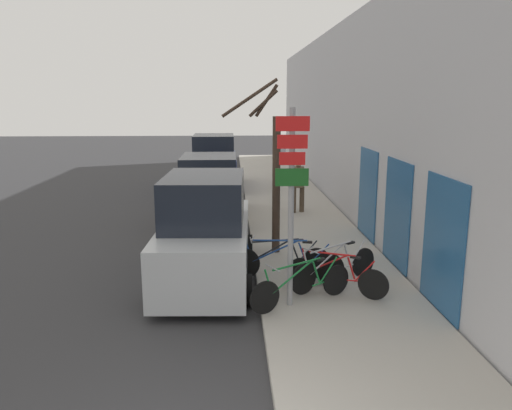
{
  "coord_description": "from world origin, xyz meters",
  "views": [
    {
      "loc": [
        0.49,
        -4.38,
        3.9
      ],
      "look_at": [
        1.01,
        6.2,
        1.66
      ],
      "focal_mm": 35.0,
      "sensor_mm": 36.0,
      "label": 1
    }
  ],
  "objects_px": {
    "bicycle_0": "(302,285)",
    "parked_car_2": "(214,165)",
    "signpost": "(291,197)",
    "street_tree": "(274,174)",
    "bicycle_4": "(280,260)",
    "pedestrian_near": "(298,182)",
    "bicycle_2": "(335,267)",
    "bicycle_3": "(286,263)",
    "bicycle_1": "(336,275)",
    "parked_car_0": "(206,234)",
    "parked_car_1": "(210,192)"
  },
  "relations": [
    {
      "from": "bicycle_0",
      "to": "parked_car_2",
      "type": "distance_m",
      "value": 13.06
    },
    {
      "from": "signpost",
      "to": "street_tree",
      "type": "bearing_deg",
      "value": 90.53
    },
    {
      "from": "bicycle_4",
      "to": "pedestrian_near",
      "type": "height_order",
      "value": "pedestrian_near"
    },
    {
      "from": "street_tree",
      "to": "bicycle_2",
      "type": "bearing_deg",
      "value": -65.88
    },
    {
      "from": "bicycle_2",
      "to": "bicycle_3",
      "type": "bearing_deg",
      "value": 38.76
    },
    {
      "from": "bicycle_4",
      "to": "pedestrian_near",
      "type": "xyz_separation_m",
      "value": [
        1.2,
        6.23,
        0.67
      ]
    },
    {
      "from": "signpost",
      "to": "bicycle_1",
      "type": "relative_size",
      "value": 2.02
    },
    {
      "from": "bicycle_2",
      "to": "parked_car_0",
      "type": "height_order",
      "value": "parked_car_0"
    },
    {
      "from": "bicycle_0",
      "to": "pedestrian_near",
      "type": "relative_size",
      "value": 1.12
    },
    {
      "from": "bicycle_3",
      "to": "parked_car_1",
      "type": "distance_m",
      "value": 6.05
    },
    {
      "from": "signpost",
      "to": "pedestrian_near",
      "type": "bearing_deg",
      "value": 81.44
    },
    {
      "from": "bicycle_0",
      "to": "pedestrian_near",
      "type": "distance_m",
      "value": 7.85
    },
    {
      "from": "bicycle_4",
      "to": "pedestrian_near",
      "type": "bearing_deg",
      "value": -13.14
    },
    {
      "from": "bicycle_2",
      "to": "signpost",
      "type": "bearing_deg",
      "value": 99.96
    },
    {
      "from": "parked_car_2",
      "to": "bicycle_4",
      "type": "bearing_deg",
      "value": -81.43
    },
    {
      "from": "bicycle_4",
      "to": "parked_car_0",
      "type": "bearing_deg",
      "value": 79.71
    },
    {
      "from": "bicycle_1",
      "to": "street_tree",
      "type": "bearing_deg",
      "value": 51.27
    },
    {
      "from": "bicycle_1",
      "to": "parked_car_0",
      "type": "relative_size",
      "value": 0.38
    },
    {
      "from": "parked_car_0",
      "to": "street_tree",
      "type": "relative_size",
      "value": 1.1
    },
    {
      "from": "parked_car_1",
      "to": "street_tree",
      "type": "relative_size",
      "value": 1.05
    },
    {
      "from": "pedestrian_near",
      "to": "bicycle_0",
      "type": "bearing_deg",
      "value": 64.18
    },
    {
      "from": "parked_car_1",
      "to": "parked_car_2",
      "type": "distance_m",
      "value": 5.87
    },
    {
      "from": "bicycle_0",
      "to": "parked_car_1",
      "type": "distance_m",
      "value": 7.31
    },
    {
      "from": "bicycle_1",
      "to": "parked_car_0",
      "type": "distance_m",
      "value": 2.95
    },
    {
      "from": "bicycle_1",
      "to": "parked_car_1",
      "type": "xyz_separation_m",
      "value": [
        -2.76,
        6.48,
        0.48
      ]
    },
    {
      "from": "bicycle_3",
      "to": "bicycle_2",
      "type": "bearing_deg",
      "value": -94.96
    },
    {
      "from": "pedestrian_near",
      "to": "parked_car_1",
      "type": "bearing_deg",
      "value": -4.54
    },
    {
      "from": "bicycle_0",
      "to": "bicycle_2",
      "type": "xyz_separation_m",
      "value": [
        0.81,
        0.94,
        0.01
      ]
    },
    {
      "from": "signpost",
      "to": "pedestrian_near",
      "type": "xyz_separation_m",
      "value": [
        1.17,
        7.79,
        -1.02
      ]
    },
    {
      "from": "signpost",
      "to": "bicycle_0",
      "type": "bearing_deg",
      "value": 6.79
    },
    {
      "from": "signpost",
      "to": "parked_car_0",
      "type": "xyz_separation_m",
      "value": [
        -1.64,
        1.79,
        -1.15
      ]
    },
    {
      "from": "bicycle_0",
      "to": "street_tree",
      "type": "bearing_deg",
      "value": -24.44
    },
    {
      "from": "parked_car_1",
      "to": "parked_car_2",
      "type": "height_order",
      "value": "parked_car_2"
    },
    {
      "from": "parked_car_2",
      "to": "pedestrian_near",
      "type": "height_order",
      "value": "parked_car_2"
    },
    {
      "from": "parked_car_0",
      "to": "street_tree",
      "type": "distance_m",
      "value": 2.48
    },
    {
      "from": "signpost",
      "to": "bicycle_3",
      "type": "height_order",
      "value": "signpost"
    },
    {
      "from": "bicycle_4",
      "to": "street_tree",
      "type": "xyz_separation_m",
      "value": [
        -0.0,
        1.79,
        1.6
      ]
    },
    {
      "from": "bicycle_1",
      "to": "parked_car_2",
      "type": "xyz_separation_m",
      "value": [
        -2.8,
        12.36,
        0.59
      ]
    },
    {
      "from": "bicycle_2",
      "to": "pedestrian_near",
      "type": "distance_m",
      "value": 6.86
    },
    {
      "from": "pedestrian_near",
      "to": "signpost",
      "type": "bearing_deg",
      "value": 62.55
    },
    {
      "from": "pedestrian_near",
      "to": "bicycle_2",
      "type": "bearing_deg",
      "value": 69.97
    },
    {
      "from": "bicycle_0",
      "to": "bicycle_1",
      "type": "distance_m",
      "value": 0.92
    },
    {
      "from": "bicycle_0",
      "to": "bicycle_2",
      "type": "relative_size",
      "value": 1.01
    },
    {
      "from": "signpost",
      "to": "bicycle_4",
      "type": "distance_m",
      "value": 2.3
    },
    {
      "from": "bicycle_0",
      "to": "bicycle_3",
      "type": "relative_size",
      "value": 0.84
    },
    {
      "from": "signpost",
      "to": "parked_car_2",
      "type": "xyz_separation_m",
      "value": [
        -1.81,
        12.91,
        -1.11
      ]
    },
    {
      "from": "bicycle_2",
      "to": "bicycle_4",
      "type": "relative_size",
      "value": 0.9
    },
    {
      "from": "signpost",
      "to": "parked_car_1",
      "type": "bearing_deg",
      "value": 104.14
    },
    {
      "from": "parked_car_1",
      "to": "parked_car_0",
      "type": "bearing_deg",
      "value": -88.29
    },
    {
      "from": "bicycle_3",
      "to": "street_tree",
      "type": "height_order",
      "value": "street_tree"
    }
  ]
}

